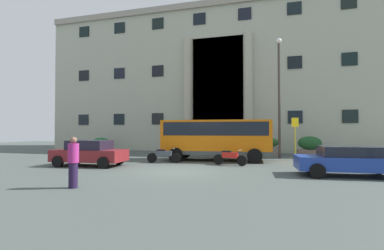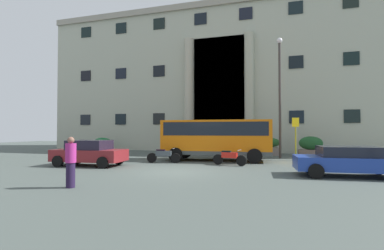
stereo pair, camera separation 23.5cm
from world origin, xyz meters
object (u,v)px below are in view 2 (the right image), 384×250
lamppost_plaza_centre (280,89)px  hedge_planter_far_west (269,147)px  hedge_planter_far_east (184,145)px  parked_sedan_far (348,161)px  white_taxi_kerbside (90,153)px  motorcycle_near_kerb (229,157)px  pedestrian_child_trailing (71,162)px  hedge_planter_entrance_right (103,145)px  orange_minibus (217,136)px  motorcycle_far_end (163,155)px  scooter_by_planter (87,154)px  bus_stop_sign (296,134)px  hedge_planter_entrance_left (311,147)px

lamppost_plaza_centre → hedge_planter_far_west: bearing=109.0°
hedge_planter_far_east → parked_sedan_far: hedge_planter_far_east is taller
hedge_planter_far_west → white_taxi_kerbside: size_ratio=0.47×
motorcycle_near_kerb → pedestrian_child_trailing: size_ratio=1.14×
hedge_planter_entrance_right → pedestrian_child_trailing: bearing=-59.2°
hedge_planter_entrance_right → hedge_planter_far_west: bearing=-0.1°
orange_minibus → parked_sedan_far: 8.32m
orange_minibus → lamppost_plaza_centre: size_ratio=0.82×
hedge_planter_far_east → pedestrian_child_trailing: size_ratio=0.96×
motorcycle_far_end → scooter_by_planter: 5.27m
hedge_planter_entrance_right → bus_stop_sign: bearing=-12.2°
bus_stop_sign → pedestrian_child_trailing: bus_stop_sign is taller
hedge_planter_entrance_left → parked_sedan_far: size_ratio=0.41×
orange_minibus → motorcycle_near_kerb: bearing=-66.9°
pedestrian_child_trailing → hedge_planter_entrance_left: bearing=169.4°
white_taxi_kerbside → orange_minibus: bearing=33.2°
white_taxi_kerbside → parked_sedan_far: white_taxi_kerbside is taller
hedge_planter_far_east → motorcycle_near_kerb: hedge_planter_far_east is taller
hedge_planter_far_west → scooter_by_planter: hedge_planter_far_west is taller
motorcycle_far_end → scooter_by_planter: same height
white_taxi_kerbside → motorcycle_near_kerb: 7.85m
hedge_planter_far_east → motorcycle_far_end: hedge_planter_far_east is taller
orange_minibus → motorcycle_near_kerb: orange_minibus is taller
hedge_planter_entrance_right → motorcycle_near_kerb: size_ratio=0.94×
motorcycle_far_end → pedestrian_child_trailing: 7.90m
orange_minibus → bus_stop_sign: (5.01, 1.55, 0.15)m
orange_minibus → white_taxi_kerbside: 7.94m
hedge_planter_entrance_left → motorcycle_near_kerb: (-5.18, -7.44, -0.29)m
hedge_planter_entrance_left → motorcycle_near_kerb: hedge_planter_entrance_left is taller
orange_minibus → hedge_planter_far_east: (-4.02, 5.35, -0.88)m
hedge_planter_far_east → lamppost_plaza_centre: size_ratio=0.19×
hedge_planter_far_west → white_taxi_kerbside: (-9.50, -10.01, 0.05)m
orange_minibus → lamppost_plaza_centre: 5.97m
hedge_planter_far_west → hedge_planter_entrance_right: 15.47m
motorcycle_near_kerb → lamppost_plaza_centre: 7.41m
hedge_planter_entrance_left → hedge_planter_far_east: bearing=178.8°
hedge_planter_entrance_right → hedge_planter_far_east: bearing=0.5°
bus_stop_sign → hedge_planter_far_west: size_ratio=1.51×
bus_stop_sign → scooter_by_planter: (-13.16, -4.03, -1.29)m
hedge_planter_far_east → parked_sedan_far: bearing=-43.6°
pedestrian_child_trailing → hedge_planter_far_west: bearing=178.8°
hedge_planter_far_east → white_taxi_kerbside: size_ratio=0.42×
white_taxi_kerbside → motorcycle_far_end: (3.41, 2.48, -0.27)m
bus_stop_sign → motorcycle_far_end: bus_stop_sign is taller
motorcycle_near_kerb → orange_minibus: bearing=129.9°
hedge_planter_far_east → hedge_planter_entrance_right: bearing=-179.5°
bus_stop_sign → hedge_planter_entrance_right: bearing=167.8°
hedge_planter_far_west → hedge_planter_entrance_right: hedge_planter_far_west is taller
scooter_by_planter → lamppost_plaza_centre: size_ratio=0.22×
parked_sedan_far → lamppost_plaza_centre: 9.17m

